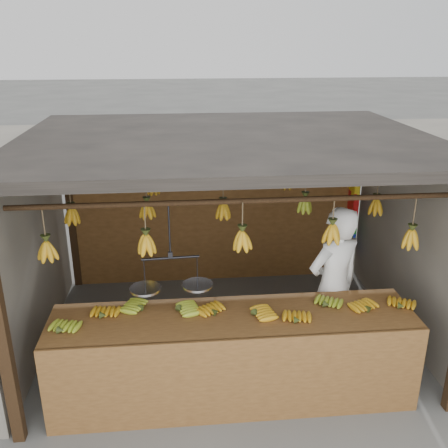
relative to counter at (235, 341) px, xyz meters
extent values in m
plane|color=#5B5B57|center=(0.04, 1.23, -0.71)|extent=(80.00, 80.00, 0.00)
cube|color=black|center=(-1.96, -0.27, 0.44)|extent=(0.10, 0.10, 2.30)
cube|color=black|center=(-1.96, 2.73, 0.44)|extent=(0.10, 0.10, 2.30)
cube|color=black|center=(2.04, 2.73, 0.44)|extent=(0.10, 0.10, 2.30)
cube|color=black|center=(0.04, 1.23, 1.64)|extent=(4.30, 3.30, 0.10)
cylinder|color=black|center=(0.04, 0.23, 1.29)|extent=(4.00, 0.05, 0.05)
cylinder|color=black|center=(0.04, 1.23, 1.29)|extent=(4.00, 0.05, 0.05)
cylinder|color=black|center=(0.04, 2.23, 1.29)|extent=(4.00, 0.05, 0.05)
cube|color=brown|center=(0.04, 2.73, 0.19)|extent=(4.00, 0.06, 1.80)
cube|color=brown|center=(0.00, 0.13, 0.15)|extent=(3.45, 0.77, 0.08)
cube|color=brown|center=(0.00, -0.26, -0.26)|extent=(3.45, 0.04, 0.90)
cube|color=black|center=(-1.63, -0.21, -0.30)|extent=(0.07, 0.07, 0.82)
cube|color=black|center=(1.62, -0.21, -0.30)|extent=(0.07, 0.07, 0.82)
cube|color=black|center=(-1.63, 0.46, -0.30)|extent=(0.07, 0.07, 0.82)
cube|color=black|center=(1.62, 0.46, -0.30)|extent=(0.07, 0.07, 0.82)
ellipsoid|color=#92A523|center=(-1.55, -0.03, 0.22)|extent=(0.23, 0.28, 0.06)
ellipsoid|color=#C58A15|center=(-1.21, 0.19, 0.22)|extent=(0.20, 0.26, 0.06)
ellipsoid|color=#92A523|center=(-0.86, 0.32, 0.22)|extent=(0.29, 0.26, 0.06)
ellipsoid|color=#92A523|center=(-0.50, 0.23, 0.22)|extent=(0.28, 0.24, 0.06)
ellipsoid|color=#C58A15|center=(-0.16, 0.15, 0.22)|extent=(0.28, 0.30, 0.06)
ellipsoid|color=#C58A15|center=(0.20, 0.08, 0.22)|extent=(0.28, 0.23, 0.06)
ellipsoid|color=#C58A15|center=(0.56, -0.07, 0.22)|extent=(0.23, 0.27, 0.06)
ellipsoid|color=#92A523|center=(0.91, 0.18, 0.22)|extent=(0.28, 0.30, 0.06)
ellipsoid|color=#C58A15|center=(1.29, 0.07, 0.22)|extent=(0.26, 0.29, 0.06)
ellipsoid|color=#C58A15|center=(1.61, 0.09, 0.22)|extent=(0.27, 0.30, 0.06)
ellipsoid|color=#C58A15|center=(-1.64, 0.22, 0.88)|extent=(0.16, 0.16, 0.28)
ellipsoid|color=#C58A15|center=(-0.78, 0.24, 0.90)|extent=(0.16, 0.16, 0.28)
ellipsoid|color=#C58A15|center=(0.08, 0.19, 0.93)|extent=(0.16, 0.16, 0.28)
ellipsoid|color=#C58A15|center=(0.92, 0.24, 0.94)|extent=(0.16, 0.16, 0.28)
ellipsoid|color=#C58A15|center=(1.70, 0.25, 0.85)|extent=(0.16, 0.16, 0.28)
ellipsoid|color=#C58A15|center=(-1.62, 1.23, 0.85)|extent=(0.16, 0.16, 0.28)
ellipsoid|color=#C58A15|center=(-0.82, 1.27, 0.88)|extent=(0.16, 0.16, 0.28)
ellipsoid|color=#C58A15|center=(0.01, 1.24, 0.85)|extent=(0.16, 0.16, 0.28)
ellipsoid|color=#92A523|center=(0.91, 1.20, 0.91)|extent=(0.16, 0.16, 0.28)
ellipsoid|color=#C58A15|center=(1.72, 1.19, 0.86)|extent=(0.16, 0.16, 0.28)
ellipsoid|color=#C58A15|center=(-1.70, 2.23, 0.93)|extent=(0.16, 0.16, 0.28)
ellipsoid|color=#C58A15|center=(-0.79, 2.25, 0.85)|extent=(0.16, 0.16, 0.28)
ellipsoid|color=#C58A15|center=(0.04, 2.23, 0.91)|extent=(0.16, 0.16, 0.28)
ellipsoid|color=#C58A15|center=(0.93, 2.25, 0.87)|extent=(0.16, 0.16, 0.28)
ellipsoid|color=#C58A15|center=(1.70, 2.22, 0.90)|extent=(0.16, 0.16, 0.28)
cylinder|color=black|center=(-0.57, 0.23, 1.03)|extent=(0.02, 0.02, 0.52)
cylinder|color=black|center=(-0.57, 0.23, 0.77)|extent=(0.53, 0.05, 0.02)
cylinder|color=silver|center=(-0.81, 0.21, 0.47)|extent=(0.28, 0.28, 0.02)
cylinder|color=silver|center=(-0.33, 0.24, 0.47)|extent=(0.28, 0.28, 0.02)
imported|color=white|center=(1.12, 0.63, 0.18)|extent=(0.76, 0.64, 1.78)
cube|color=yellow|center=(1.98, 2.58, 0.71)|extent=(0.08, 0.26, 0.34)
cube|color=red|center=(1.98, 2.58, 0.45)|extent=(0.08, 0.26, 0.34)
cube|color=#199926|center=(1.98, 2.58, 0.10)|extent=(0.08, 0.26, 0.34)
cube|color=#1426BF|center=(1.98, 2.58, -0.15)|extent=(0.08, 0.26, 0.34)
camera|label=1|loc=(-0.48, -3.93, 2.64)|focal=40.00mm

